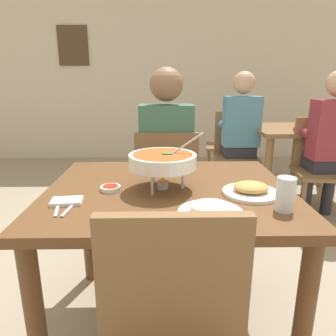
{
  "coord_description": "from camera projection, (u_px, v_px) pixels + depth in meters",
  "views": [
    {
      "loc": [
        -0.03,
        -1.34,
        1.23
      ],
      "look_at": [
        0.0,
        0.15,
        0.8
      ],
      "focal_mm": 33.26,
      "sensor_mm": 36.0,
      "label": 1
    }
  ],
  "objects": [
    {
      "name": "chair_bg_middle",
      "position": [
        319.0,
        163.0,
        2.79
      ],
      "size": [
        0.5,
        0.5,
        0.9
      ],
      "color": "brown",
      "rests_on": "ground_plane"
    },
    {
      "name": "chair_bg_left",
      "position": [
        235.0,
        149.0,
        3.35
      ],
      "size": [
        0.47,
        0.47,
        0.9
      ],
      "color": "brown",
      "rests_on": "ground_plane"
    },
    {
      "name": "diner_main",
      "position": [
        166.0,
        151.0,
        2.18
      ],
      "size": [
        0.4,
        0.45,
        1.31
      ],
      "color": "#2D2D38",
      "rests_on": "ground_plane"
    },
    {
      "name": "appetizer_plate",
      "position": [
        251.0,
        190.0,
        1.33
      ],
      "size": [
        0.24,
        0.24,
        0.06
      ],
      "color": "white",
      "rests_on": "dining_table_main"
    },
    {
      "name": "rice_plate",
      "position": [
        211.0,
        210.0,
        1.13
      ],
      "size": [
        0.24,
        0.24,
        0.06
      ],
      "color": "white",
      "rests_on": "dining_table_main"
    },
    {
      "name": "napkin_folded",
      "position": [
        67.0,
        201.0,
        1.24
      ],
      "size": [
        0.13,
        0.09,
        0.02
      ],
      "primitive_type": "cube",
      "rotation": [
        0.0,
        0.0,
        0.1
      ],
      "color": "white",
      "rests_on": "dining_table_main"
    },
    {
      "name": "spoon_utensil",
      "position": [
        71.0,
        207.0,
        1.19
      ],
      "size": [
        0.03,
        0.17,
        0.01
      ],
      "primitive_type": "cube",
      "rotation": [
        0.0,
        0.0,
        -0.1
      ],
      "color": "silver",
      "rests_on": "dining_table_main"
    },
    {
      "name": "dining_table_far",
      "position": [
        301.0,
        140.0,
        3.23
      ],
      "size": [
        1.0,
        0.8,
        0.75
      ],
      "color": "brown",
      "rests_on": "ground_plane"
    },
    {
      "name": "cafe_rear_partition",
      "position": [
        164.0,
        61.0,
        4.73
      ],
      "size": [
        10.0,
        0.1,
        3.0
      ],
      "primitive_type": "cube",
      "color": "beige",
      "rests_on": "ground_plane"
    },
    {
      "name": "patron_bg_left",
      "position": [
        240.0,
        128.0,
        3.2
      ],
      "size": [
        0.4,
        0.45,
        1.31
      ],
      "color": "#2D2D38",
      "rests_on": "ground_plane"
    },
    {
      "name": "chair_bg_right",
      "position": [
        232.0,
        141.0,
        3.79
      ],
      "size": [
        0.5,
        0.5,
        0.9
      ],
      "color": "brown",
      "rests_on": "ground_plane"
    },
    {
      "name": "drink_glass",
      "position": [
        285.0,
        196.0,
        1.16
      ],
      "size": [
        0.07,
        0.07,
        0.13
      ],
      "color": "silver",
      "rests_on": "dining_table_main"
    },
    {
      "name": "chair_diner_main",
      "position": [
        166.0,
        185.0,
        2.21
      ],
      "size": [
        0.44,
        0.44,
        0.9
      ],
      "color": "brown",
      "rests_on": "ground_plane"
    },
    {
      "name": "sauce_dish",
      "position": [
        111.0,
        188.0,
        1.38
      ],
      "size": [
        0.09,
        0.09,
        0.02
      ],
      "color": "white",
      "rests_on": "dining_table_main"
    },
    {
      "name": "picture_frame_hung",
      "position": [
        73.0,
        46.0,
        4.59
      ],
      "size": [
        0.44,
        0.03,
        0.56
      ],
      "primitive_type": "cube",
      "color": "#4C3823"
    },
    {
      "name": "fork_utensil",
      "position": [
        58.0,
        207.0,
        1.19
      ],
      "size": [
        0.05,
        0.17,
        0.01
      ],
      "primitive_type": "cube",
      "rotation": [
        0.0,
        0.0,
        0.21
      ],
      "color": "silver",
      "rests_on": "dining_table_main"
    },
    {
      "name": "curry_bowl",
      "position": [
        163.0,
        161.0,
        1.37
      ],
      "size": [
        0.33,
        0.3,
        0.26
      ],
      "color": "silver",
      "rests_on": "dining_table_main"
    },
    {
      "name": "dining_table_main",
      "position": [
        169.0,
        211.0,
        1.45
      ],
      "size": [
        1.1,
        0.93,
        0.75
      ],
      "color": "brown",
      "rests_on": "ground_plane"
    },
    {
      "name": "ground_plane",
      "position": [
        169.0,
        323.0,
        1.63
      ],
      "size": [
        16.0,
        16.0,
        0.0
      ],
      "primitive_type": "plane",
      "color": "gray"
    },
    {
      "name": "patron_bg_middle",
      "position": [
        330.0,
        138.0,
        2.68
      ],
      "size": [
        0.4,
        0.45,
        1.31
      ],
      "color": "#2D2D38",
      "rests_on": "ground_plane"
    }
  ]
}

